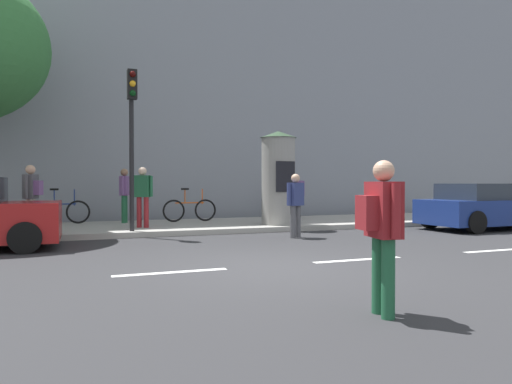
{
  "coord_description": "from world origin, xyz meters",
  "views": [
    {
      "loc": [
        -3.17,
        -7.46,
        1.41
      ],
      "look_at": [
        0.49,
        2.0,
        1.21
      ],
      "focal_mm": 33.68,
      "sensor_mm": 36.0,
      "label": 1
    }
  ],
  "objects_px": {
    "poster_column": "(278,177)",
    "pedestrian_with_backpack": "(296,193)",
    "bicycle_leaning": "(190,210)",
    "pedestrian_in_red_top": "(32,192)",
    "pedestrian_in_dark_shirt": "(143,191)",
    "traffic_light": "(132,123)",
    "bicycle_upright": "(60,211)",
    "pedestrian_tallest": "(296,200)",
    "pedestrian_in_light_jacket": "(382,223)",
    "parked_car_dark": "(488,207)",
    "pedestrian_near_pole": "(124,191)"
  },
  "relations": [
    {
      "from": "bicycle_leaning",
      "to": "parked_car_dark",
      "type": "distance_m",
      "value": 9.29
    },
    {
      "from": "bicycle_leaning",
      "to": "bicycle_upright",
      "type": "xyz_separation_m",
      "value": [
        -3.92,
        0.54,
        0.0
      ]
    },
    {
      "from": "pedestrian_in_dark_shirt",
      "to": "bicycle_upright",
      "type": "xyz_separation_m",
      "value": [
        -2.21,
        2.11,
        -0.63
      ]
    },
    {
      "from": "traffic_light",
      "to": "pedestrian_in_dark_shirt",
      "type": "relative_size",
      "value": 2.44
    },
    {
      "from": "traffic_light",
      "to": "pedestrian_with_backpack",
      "type": "distance_m",
      "value": 6.74
    },
    {
      "from": "parked_car_dark",
      "to": "pedestrian_in_red_top",
      "type": "bearing_deg",
      "value": 170.52
    },
    {
      "from": "parked_car_dark",
      "to": "pedestrian_near_pole",
      "type": "bearing_deg",
      "value": 156.19
    },
    {
      "from": "traffic_light",
      "to": "poster_column",
      "type": "height_order",
      "value": "traffic_light"
    },
    {
      "from": "pedestrian_with_backpack",
      "to": "bicycle_upright",
      "type": "xyz_separation_m",
      "value": [
        -7.74,
        0.58,
        -0.52
      ]
    },
    {
      "from": "traffic_light",
      "to": "parked_car_dark",
      "type": "bearing_deg",
      "value": -9.18
    },
    {
      "from": "parked_car_dark",
      "to": "bicycle_upright",
      "type": "bearing_deg",
      "value": 158.36
    },
    {
      "from": "pedestrian_in_red_top",
      "to": "pedestrian_in_dark_shirt",
      "type": "height_order",
      "value": "pedestrian_in_red_top"
    },
    {
      "from": "poster_column",
      "to": "pedestrian_near_pole",
      "type": "relative_size",
      "value": 1.65
    },
    {
      "from": "pedestrian_with_backpack",
      "to": "parked_car_dark",
      "type": "distance_m",
      "value": 6.15
    },
    {
      "from": "bicycle_upright",
      "to": "pedestrian_tallest",
      "type": "bearing_deg",
      "value": -40.01
    },
    {
      "from": "pedestrian_in_red_top",
      "to": "parked_car_dark",
      "type": "xyz_separation_m",
      "value": [
        12.76,
        -2.13,
        -0.49
      ]
    },
    {
      "from": "poster_column",
      "to": "bicycle_leaning",
      "type": "bearing_deg",
      "value": 138.19
    },
    {
      "from": "poster_column",
      "to": "pedestrian_tallest",
      "type": "bearing_deg",
      "value": -102.6
    },
    {
      "from": "bicycle_upright",
      "to": "parked_car_dark",
      "type": "relative_size",
      "value": 0.41
    },
    {
      "from": "pedestrian_in_dark_shirt",
      "to": "pedestrian_tallest",
      "type": "bearing_deg",
      "value": -37.42
    },
    {
      "from": "poster_column",
      "to": "pedestrian_with_backpack",
      "type": "relative_size",
      "value": 1.82
    },
    {
      "from": "pedestrian_tallest",
      "to": "pedestrian_with_backpack",
      "type": "distance_m",
      "value": 4.67
    },
    {
      "from": "pedestrian_in_dark_shirt",
      "to": "pedestrian_with_backpack",
      "type": "bearing_deg",
      "value": 15.55
    },
    {
      "from": "poster_column",
      "to": "bicycle_leaning",
      "type": "xyz_separation_m",
      "value": [
        -2.26,
        2.02,
        -1.04
      ]
    },
    {
      "from": "pedestrian_in_red_top",
      "to": "bicycle_upright",
      "type": "xyz_separation_m",
      "value": [
        0.6,
        2.7,
        -0.63
      ]
    },
    {
      "from": "pedestrian_near_pole",
      "to": "bicycle_upright",
      "type": "height_order",
      "value": "pedestrian_near_pole"
    },
    {
      "from": "pedestrian_tallest",
      "to": "bicycle_leaning",
      "type": "relative_size",
      "value": 0.93
    },
    {
      "from": "poster_column",
      "to": "pedestrian_in_dark_shirt",
      "type": "distance_m",
      "value": 4.02
    },
    {
      "from": "bicycle_upright",
      "to": "poster_column",
      "type": "bearing_deg",
      "value": -22.51
    },
    {
      "from": "poster_column",
      "to": "pedestrian_with_backpack",
      "type": "xyz_separation_m",
      "value": [
        1.56,
        1.98,
        -0.52
      ]
    },
    {
      "from": "traffic_light",
      "to": "pedestrian_with_backpack",
      "type": "relative_size",
      "value": 2.67
    },
    {
      "from": "pedestrian_in_dark_shirt",
      "to": "pedestrian_near_pole",
      "type": "height_order",
      "value": "pedestrian_near_pole"
    },
    {
      "from": "bicycle_leaning",
      "to": "parked_car_dark",
      "type": "xyz_separation_m",
      "value": [
        8.24,
        -4.28,
        0.14
      ]
    },
    {
      "from": "bicycle_upright",
      "to": "parked_car_dark",
      "type": "bearing_deg",
      "value": -21.64
    },
    {
      "from": "pedestrian_tallest",
      "to": "bicycle_upright",
      "type": "xyz_separation_m",
      "value": [
        -5.69,
        4.77,
        -0.42
      ]
    },
    {
      "from": "pedestrian_with_backpack",
      "to": "pedestrian_in_red_top",
      "type": "bearing_deg",
      "value": -165.74
    },
    {
      "from": "pedestrian_in_light_jacket",
      "to": "bicycle_leaning",
      "type": "relative_size",
      "value": 0.93
    },
    {
      "from": "traffic_light",
      "to": "bicycle_upright",
      "type": "bearing_deg",
      "value": 119.71
    },
    {
      "from": "traffic_light",
      "to": "pedestrian_with_backpack",
      "type": "xyz_separation_m",
      "value": [
        5.94,
        2.57,
        -1.9
      ]
    },
    {
      "from": "pedestrian_near_pole",
      "to": "pedestrian_in_light_jacket",
      "type": "bearing_deg",
      "value": -82.62
    },
    {
      "from": "pedestrian_with_backpack",
      "to": "pedestrian_in_dark_shirt",
      "type": "relative_size",
      "value": 0.91
    },
    {
      "from": "pedestrian_in_red_top",
      "to": "bicycle_upright",
      "type": "distance_m",
      "value": 2.83
    },
    {
      "from": "traffic_light",
      "to": "pedestrian_tallest",
      "type": "relative_size",
      "value": 2.54
    },
    {
      "from": "pedestrian_in_dark_shirt",
      "to": "pedestrian_near_pole",
      "type": "distance_m",
      "value": 1.85
    },
    {
      "from": "pedestrian_tallest",
      "to": "bicycle_upright",
      "type": "height_order",
      "value": "pedestrian_tallest"
    },
    {
      "from": "pedestrian_in_light_jacket",
      "to": "pedestrian_in_dark_shirt",
      "type": "relative_size",
      "value": 0.97
    },
    {
      "from": "traffic_light",
      "to": "bicycle_leaning",
      "type": "distance_m",
      "value": 4.14
    },
    {
      "from": "pedestrian_tallest",
      "to": "pedestrian_with_backpack",
      "type": "bearing_deg",
      "value": 63.96
    },
    {
      "from": "poster_column",
      "to": "pedestrian_with_backpack",
      "type": "distance_m",
      "value": 2.57
    },
    {
      "from": "pedestrian_in_dark_shirt",
      "to": "bicycle_upright",
      "type": "distance_m",
      "value": 3.12
    }
  ]
}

